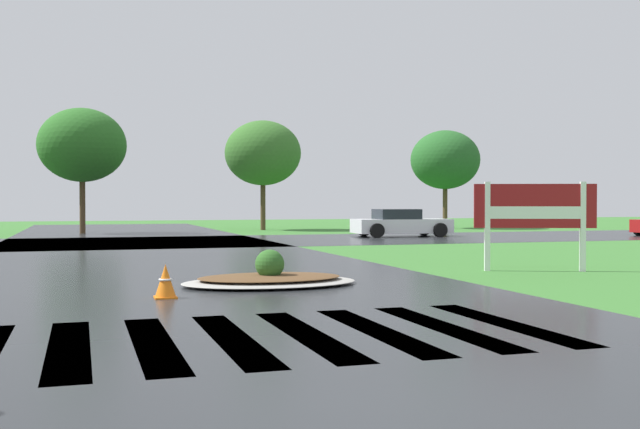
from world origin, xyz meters
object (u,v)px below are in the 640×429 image
(estate_billboard, at_px, (535,211))
(traffic_cone, at_px, (165,282))
(median_island, at_px, (270,278))
(car_dark_suv, at_px, (400,224))

(estate_billboard, distance_m, traffic_cone, 8.97)
(median_island, relative_size, car_dark_suv, 0.75)
(estate_billboard, xyz_separation_m, median_island, (-6.48, -0.98, -1.26))
(car_dark_suv, distance_m, traffic_cone, 22.69)
(estate_billboard, height_order, median_island, estate_billboard)
(median_island, xyz_separation_m, car_dark_suv, (10.42, 17.54, 0.46))
(median_island, height_order, car_dark_suv, car_dark_suv)
(estate_billboard, bearing_deg, traffic_cone, 36.91)
(median_island, bearing_deg, car_dark_suv, 59.29)
(median_island, xyz_separation_m, traffic_cone, (-2.10, -1.38, 0.14))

